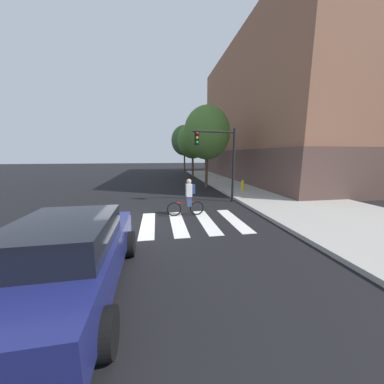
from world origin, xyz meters
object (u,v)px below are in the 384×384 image
sedan_near (69,257)px  traffic_light_near (220,153)px  manhole_cover (114,244)px  fire_hydrant (243,185)px  street_tree_mid (193,141)px  street_tree_near (207,133)px  cyclist (188,198)px  street_tree_far (184,141)px

sedan_near → traffic_light_near: 9.35m
manhole_cover → sedan_near: bearing=-98.2°
fire_hydrant → street_tree_mid: (-1.89, 10.57, 3.79)m
sedan_near → fire_hydrant: (7.86, 10.11, -0.29)m
traffic_light_near → street_tree_near: size_ratio=0.63×
manhole_cover → traffic_light_near: traffic_light_near is taller
manhole_cover → street_tree_near: 12.72m
manhole_cover → traffic_light_near: 7.64m
street_tree_mid → cyclist: bearing=-100.4°
fire_hydrant → street_tree_far: (-1.76, 19.07, 4.36)m
street_tree_mid → manhole_cover: bearing=-107.1°
manhole_cover → traffic_light_near: (4.92, 5.10, 2.86)m
sedan_near → cyclist: cyclist is taller
traffic_light_near → fire_hydrant: bearing=45.7°
sedan_near → street_tree_mid: street_tree_mid is taller
sedan_near → fire_hydrant: size_ratio=5.93×
traffic_light_near → street_tree_far: 21.83m
cyclist → street_tree_near: size_ratio=0.26×
manhole_cover → fire_hydrant: 10.81m
fire_hydrant → street_tree_near: (-2.05, 2.83, 3.94)m
street_tree_mid → sedan_near: bearing=-106.1°
sedan_near → street_tree_far: bearing=78.2°
traffic_light_near → street_tree_near: (0.54, 5.48, 1.61)m
manhole_cover → cyclist: bearing=44.5°
traffic_light_near → street_tree_mid: (0.71, 13.23, 1.46)m
traffic_light_near → street_tree_near: bearing=84.3°
cyclist → fire_hydrant: (4.76, 5.05, -0.31)m
manhole_cover → traffic_light_near: bearing=46.0°
manhole_cover → street_tree_mid: size_ratio=0.10×
sedan_near → traffic_light_near: (5.26, 7.45, 2.04)m
manhole_cover → street_tree_near: bearing=62.7°
traffic_light_near → street_tree_far: size_ratio=0.58×
street_tree_mid → street_tree_far: street_tree_far is taller
sedan_near → street_tree_mid: size_ratio=0.72×
street_tree_near → traffic_light_near: bearing=-95.7°
street_tree_near → street_tree_far: bearing=89.0°
cyclist → street_tree_far: bearing=82.9°
traffic_light_near → street_tree_far: street_tree_far is taller
traffic_light_near → cyclist: bearing=-132.1°
sedan_near → street_tree_near: 14.64m
sedan_near → street_tree_far: size_ratio=0.64×
street_tree_far → manhole_cover: bearing=-102.1°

